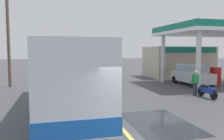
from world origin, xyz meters
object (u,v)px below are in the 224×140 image
coach_bus_main (67,75)px  motorcycle_parked_forecourt (207,91)px  minibus_opposing_lane (95,63)px  pedestrian_near_pump (195,82)px  car_at_pump (191,73)px

coach_bus_main → motorcycle_parked_forecourt: bearing=3.4°
minibus_opposing_lane → pedestrian_near_pump: minibus_opposing_lane is taller
car_at_pump → minibus_opposing_lane: bearing=123.3°
coach_bus_main → motorcycle_parked_forecourt: coach_bus_main is taller
car_at_pump → motorcycle_parked_forecourt: car_at_pump is taller
car_at_pump → motorcycle_parked_forecourt: 5.43m
minibus_opposing_lane → pedestrian_near_pump: bearing=-74.0°
pedestrian_near_pump → car_at_pump: bearing=59.2°
minibus_opposing_lane → pedestrian_near_pump: 14.77m
minibus_opposing_lane → motorcycle_parked_forecourt: minibus_opposing_lane is taller
car_at_pump → motorcycle_parked_forecourt: (-2.16, -4.95, -0.57)m
coach_bus_main → minibus_opposing_lane: coach_bus_main is taller
coach_bus_main → pedestrian_near_pump: 8.50m
coach_bus_main → minibus_opposing_lane: (4.30, 15.46, -0.25)m
motorcycle_parked_forecourt → pedestrian_near_pump: (-0.35, 0.75, 0.49)m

